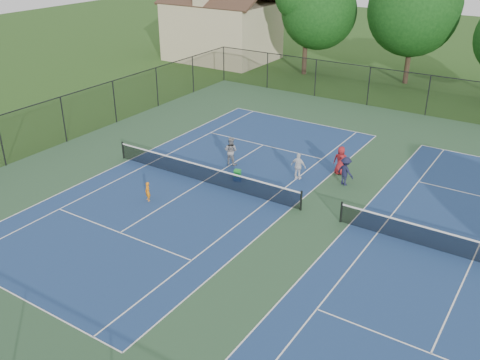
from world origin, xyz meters
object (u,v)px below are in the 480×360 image
Objects in this scene: bystander_b at (345,171)px; ball_hopper at (237,173)px; clapboard_house at (222,29)px; bystander_c at (341,161)px; child_player at (148,192)px; instructor at (231,151)px; bystander_a at (298,166)px; tree_back_a at (307,7)px; ball_crate at (237,178)px; tree_back_b at (415,6)px.

ball_hopper is (-5.13, -2.73, -0.34)m from bystander_b.
bystander_c is at bearing -42.47° from clapboard_house.
child_player is 6.20m from instructor.
bystander_c is (1.67, 1.86, 0.06)m from bystander_a.
tree_back_a is 28.29m from child_player.
ball_crate is at bearing 48.61° from bystander_b.
child_player is 0.62× the size of bystander_c.
tree_back_b reaches higher than ball_hopper.
tree_back_b is at bearing -98.65° from bystander_c.
bystander_a is (4.24, 0.33, -0.07)m from instructor.
bystander_c is (6.89, 8.31, 0.31)m from child_player.
child_player reaches higher than ball_hopper.
child_player is 10.49m from bystander_b.
tree_back_a is at bearing -5.71° from clapboard_house.
clapboard_house is 29.84m from bystander_a.
tree_back_a reaches higher than ball_crate.
ball_crate is (-4.36, -3.86, -0.68)m from bystander_c.
bystander_b is 0.97× the size of bystander_c.
clapboard_house is at bearing 126.23° from ball_hopper.
tree_back_a reaches higher than bystander_a.
bystander_c is (5.91, 2.20, -0.01)m from instructor.
ball_crate is at bearing 0.00° from ball_hopper.
instructor reaches higher than ball_hopper.
bystander_c is at bearing 41.51° from ball_hopper.
child_player is 0.61× the size of instructor.
bystander_a is at bearing -47.30° from clapboard_house.
bystander_a is 3.81× the size of ball_crate.
tree_back_b is 0.93× the size of clapboard_house.
tree_back_a reaches higher than instructor.
tree_back_b is 9.83× the size of child_player.
child_player is 2.55× the size of ball_crate.
instructor is at bearing 104.71° from child_player.
instructor is at bearing 132.92° from ball_hopper.
clapboard_house is 29.56× the size of ball_hopper.
bystander_a reaches higher than ball_hopper.
clapboard_house is at bearing -22.44° from bystander_b.
tree_back_b is 25.03× the size of ball_crate.
bystander_a is 2.51m from bystander_c.
bystander_b is at bearing -175.80° from instructor.
clapboard_house reaches higher than bystander_c.
tree_back_a is 22.61m from instructor.
bystander_a is 2.55m from bystander_b.
ball_crate is at bearing 84.17° from child_player.
tree_back_b is 21.96m from bystander_c.
ball_hopper is (7.48, -22.86, -5.57)m from tree_back_a.
bystander_c reaches higher than bystander_a.
ball_hopper is at bearing 0.00° from ball_crate.
bystander_b is at bearing -43.06° from clapboard_house.
instructor reaches higher than bystander_c.
bystander_a is at bearing 179.66° from instructor.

